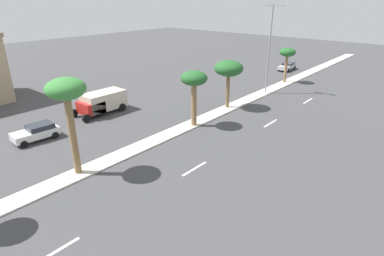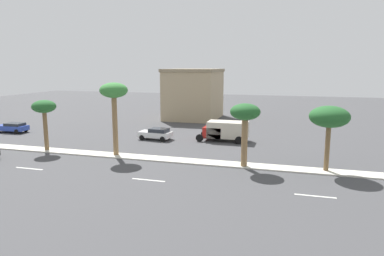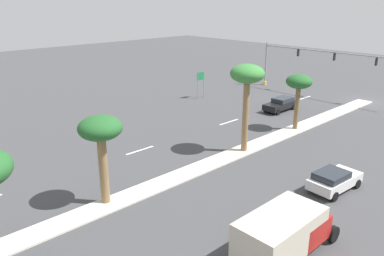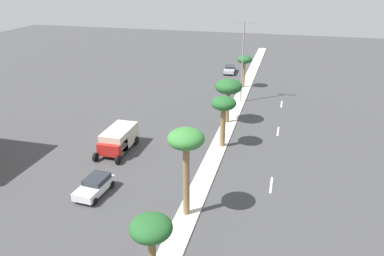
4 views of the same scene
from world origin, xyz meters
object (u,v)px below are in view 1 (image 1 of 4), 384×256
object	(u,v)px
palm_tree_rear	(67,95)
palm_tree_right	(229,69)
street_lamp_trailing	(270,44)
box_truck	(101,102)
palm_tree_center	(194,81)
palm_tree_trailing	(287,54)
sedan_silver_center	(287,66)
sedan_white_rear	(37,132)

from	to	relation	value
palm_tree_rear	palm_tree_right	world-z (taller)	palm_tree_rear
street_lamp_trailing	box_truck	xyz separation A→B (m)	(-10.44, -19.46, -5.38)
palm_tree_center	palm_tree_trailing	world-z (taller)	palm_tree_center
box_truck	palm_tree_center	bearing A→B (deg)	19.85
palm_tree_right	palm_tree_trailing	world-z (taller)	palm_tree_right
palm_tree_trailing	sedan_silver_center	size ratio (longest dim) A/B	1.11
palm_tree_trailing	sedan_white_rear	distance (m)	36.01
palm_tree_rear	sedan_silver_center	bearing A→B (deg)	94.97
sedan_silver_center	box_truck	size ratio (longest dim) A/B	0.77
sedan_silver_center	sedan_white_rear	world-z (taller)	sedan_white_rear
palm_tree_rear	street_lamp_trailing	distance (m)	28.67
box_truck	sedan_silver_center	bearing A→B (deg)	80.11
palm_tree_rear	box_truck	bearing A→B (deg)	137.61
palm_tree_right	palm_tree_rear	bearing A→B (deg)	-89.62
palm_tree_trailing	sedan_silver_center	bearing A→B (deg)	112.40
street_lamp_trailing	sedan_silver_center	distance (m)	17.70
palm_tree_right	sedan_white_rear	world-z (taller)	palm_tree_right
palm_tree_right	sedan_silver_center	xyz separation A→B (m)	(-3.76, 24.75, -4.00)
palm_tree_rear	street_lamp_trailing	xyz separation A→B (m)	(0.35, 28.67, 0.47)
palm_tree_center	sedan_white_rear	world-z (taller)	palm_tree_center
palm_tree_trailing	street_lamp_trailing	size ratio (longest dim) A/B	0.46
sedan_silver_center	box_truck	world-z (taller)	box_truck
street_lamp_trailing	palm_tree_trailing	bearing A→B (deg)	94.41
palm_tree_right	box_truck	bearing A→B (deg)	-132.65
palm_tree_trailing	sedan_white_rear	world-z (taller)	palm_tree_trailing
palm_tree_center	box_truck	bearing A→B (deg)	-160.15
street_lamp_trailing	sedan_silver_center	size ratio (longest dim) A/B	2.43
palm_tree_rear	sedan_white_rear	world-z (taller)	palm_tree_rear
palm_tree_trailing	box_truck	bearing A→B (deg)	-110.40
palm_tree_right	box_truck	world-z (taller)	palm_tree_right
palm_tree_center	sedan_white_rear	distance (m)	15.57
street_lamp_trailing	box_truck	distance (m)	22.73
street_lamp_trailing	sedan_white_rear	distance (m)	29.68
palm_tree_rear	palm_tree_center	world-z (taller)	palm_tree_rear
box_truck	palm_tree_rear	bearing A→B (deg)	-42.39
sedan_white_rear	palm_tree_center	bearing A→B (deg)	53.29
palm_tree_rear	box_truck	world-z (taller)	palm_tree_rear
palm_tree_right	street_lamp_trailing	xyz separation A→B (m)	(0.48, 8.64, 1.98)
palm_tree_trailing	palm_tree_center	bearing A→B (deg)	-88.23
sedan_silver_center	palm_tree_center	bearing A→B (deg)	-82.12
palm_tree_rear	street_lamp_trailing	world-z (taller)	street_lamp_trailing
palm_tree_right	street_lamp_trailing	world-z (taller)	street_lamp_trailing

